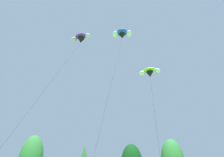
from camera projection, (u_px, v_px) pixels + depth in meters
The scene contains 3 objects.
parafoil_kite_high_purple at pixel (81, 38), 32.89m from camera, with size 5.82×10.21×23.92m.
parafoil_kite_mid_blue_white at pixel (122, 34), 33.08m from camera, with size 3.57×10.18×24.72m.
parafoil_kite_far_lime_white at pixel (150, 72), 32.10m from camera, with size 3.82×14.01×18.35m.
Camera 1 is at (6.79, 6.49, 2.47)m, focal length 30.55 mm.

